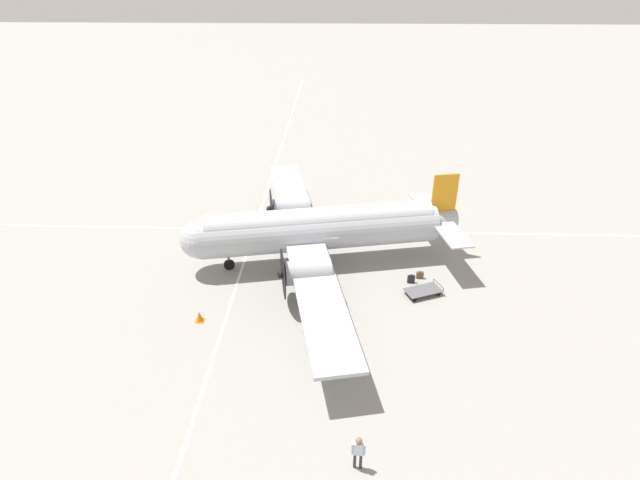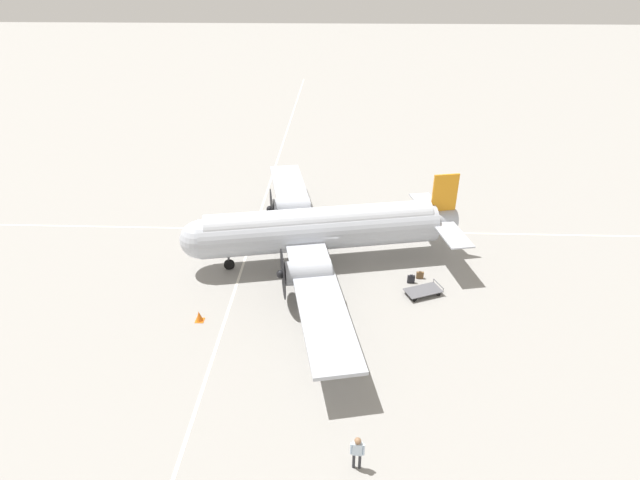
# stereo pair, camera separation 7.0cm
# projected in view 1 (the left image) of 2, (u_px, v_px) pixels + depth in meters

# --- Properties ---
(ground_plane) EXTENTS (300.00, 300.00, 0.00)m
(ground_plane) POSITION_uv_depth(u_px,v_px,m) (320.00, 261.00, 33.66)
(ground_plane) COLOR gray
(apron_line_eastwest) EXTENTS (120.00, 0.16, 0.01)m
(apron_line_eastwest) POSITION_uv_depth(u_px,v_px,m) (322.00, 231.00, 37.53)
(apron_line_eastwest) COLOR silver
(apron_line_eastwest) RESTS_ON ground_plane
(apron_line_northsouth) EXTENTS (0.16, 120.00, 0.01)m
(apron_line_northsouth) POSITION_uv_depth(u_px,v_px,m) (245.00, 260.00, 33.82)
(apron_line_northsouth) COLOR silver
(apron_line_northsouth) RESTS_ON ground_plane
(airliner_main) EXTENTS (18.27, 25.60, 5.76)m
(airliner_main) POSITION_uv_depth(u_px,v_px,m) (314.00, 229.00, 32.37)
(airliner_main) COLOR #ADB2BC
(airliner_main) RESTS_ON ground_plane
(crew_foreground) EXTENTS (0.58, 0.27, 1.69)m
(crew_foreground) POSITION_uv_depth(u_px,v_px,m) (358.00, 450.00, 19.43)
(crew_foreground) COLOR #2D2D33
(crew_foreground) RESTS_ON ground_plane
(suitcase_near_door) EXTENTS (0.45, 0.15, 0.51)m
(suitcase_near_door) POSITION_uv_depth(u_px,v_px,m) (420.00, 275.00, 31.77)
(suitcase_near_door) COLOR brown
(suitcase_near_door) RESTS_ON ground_plane
(suitcase_upright_spare) EXTENTS (0.46, 0.14, 0.59)m
(suitcase_upright_spare) POSITION_uv_depth(u_px,v_px,m) (411.00, 279.00, 31.29)
(suitcase_upright_spare) COLOR #232328
(suitcase_upright_spare) RESTS_ON ground_plane
(baggage_cart) EXTENTS (2.44, 1.88, 0.56)m
(baggage_cart) POSITION_uv_depth(u_px,v_px,m) (423.00, 290.00, 30.20)
(baggage_cart) COLOR #56565B
(baggage_cart) RESTS_ON ground_plane
(traffic_cone) EXTENTS (0.48, 0.48, 0.64)m
(traffic_cone) POSITION_uv_depth(u_px,v_px,m) (199.00, 316.00, 27.94)
(traffic_cone) COLOR orange
(traffic_cone) RESTS_ON ground_plane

